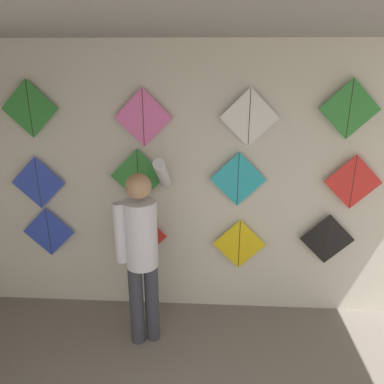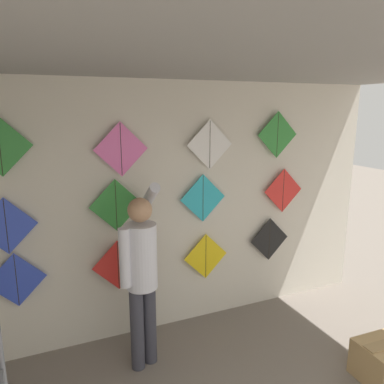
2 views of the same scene
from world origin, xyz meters
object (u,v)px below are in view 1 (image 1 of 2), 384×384
(kite_8, at_px, (30,109))
(kite_11, at_px, (350,109))
(kite_0, at_px, (49,232))
(kite_4, at_px, (38,183))
(shopkeeper, at_px, (142,246))
(kite_3, at_px, (327,239))
(kite_6, at_px, (238,179))
(kite_2, at_px, (239,244))
(kite_9, at_px, (143,118))
(kite_10, at_px, (249,118))
(kite_7, at_px, (353,182))
(kite_5, at_px, (138,176))
(kite_1, at_px, (141,236))

(kite_8, xyz_separation_m, kite_11, (2.97, 0.00, 0.02))
(kite_0, height_order, kite_4, kite_4)
(shopkeeper, xyz_separation_m, kite_3, (1.81, 0.51, -0.14))
(kite_6, bearing_deg, kite_2, 0.00)
(kite_3, distance_m, kite_11, 1.31)
(kite_6, xyz_separation_m, kite_9, (-0.91, 0.00, 0.59))
(kite_3, height_order, kite_9, kite_9)
(kite_4, bearing_deg, kite_10, 0.00)
(kite_8, relative_size, kite_9, 1.00)
(shopkeeper, height_order, kite_9, kite_9)
(kite_7, xyz_separation_m, kite_10, (-1.02, 0.00, 0.61))
(kite_3, relative_size, kite_7, 1.00)
(kite_0, height_order, kite_10, kite_10)
(kite_5, distance_m, kite_6, 0.99)
(kite_6, bearing_deg, kite_4, 180.00)
(kite_9, bearing_deg, kite_4, 180.00)
(kite_0, height_order, kite_5, kite_5)
(kite_4, height_order, kite_8, kite_8)
(kite_4, height_order, kite_5, kite_5)
(kite_0, bearing_deg, kite_7, 0.00)
(kite_0, xyz_separation_m, kite_7, (3.08, 0.00, 0.61))
(kite_5, distance_m, kite_8, 1.20)
(kite_8, bearing_deg, kite_9, 0.00)
(kite_3, relative_size, kite_11, 1.00)
(kite_3, height_order, kite_7, kite_7)
(kite_4, height_order, kite_9, kite_9)
(kite_8, bearing_deg, kite_1, 0.00)
(kite_0, bearing_deg, kite_2, 0.00)
(kite_2, bearing_deg, kite_1, 180.00)
(kite_1, bearing_deg, kite_9, 0.00)
(kite_1, relative_size, kite_6, 1.00)
(kite_1, relative_size, kite_4, 1.00)
(shopkeeper, distance_m, kite_11, 2.25)
(kite_3, xyz_separation_m, kite_8, (-2.93, 0.00, 1.29))
(kite_0, bearing_deg, kite_11, 0.00)
(kite_4, bearing_deg, kite_5, 0.00)
(kite_4, relative_size, kite_10, 1.00)
(kite_2, distance_m, kite_7, 1.27)
(kite_8, bearing_deg, kite_4, 180.00)
(shopkeeper, height_order, kite_7, shopkeeper)
(shopkeeper, xyz_separation_m, kite_9, (-0.03, 0.51, 1.07))
(kite_1, distance_m, kite_2, 1.04)
(kite_7, distance_m, kite_9, 2.10)
(kite_4, relative_size, kite_11, 1.00)
(kite_3, distance_m, kite_6, 1.12)
(kite_0, bearing_deg, kite_1, 0.00)
(kite_0, xyz_separation_m, kite_1, (0.99, 0.00, -0.02))
(kite_4, height_order, kite_6, kite_6)
(kite_0, xyz_separation_m, kite_3, (2.91, 0.00, -0.00))
(kite_8, bearing_deg, kite_3, 0.00)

